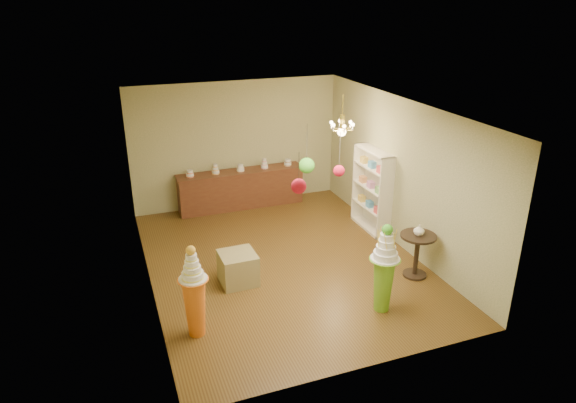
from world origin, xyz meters
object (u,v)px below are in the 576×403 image
object	(u,v)px
pedestal_orange	(195,299)
round_table	(417,250)
pedestal_green	(384,274)
sideboard	(241,188)

from	to	relation	value
pedestal_orange	round_table	size ratio (longest dim) A/B	1.81
pedestal_orange	pedestal_green	bearing A→B (deg)	-7.82
sideboard	pedestal_green	bearing A→B (deg)	-79.10
pedestal_green	round_table	size ratio (longest dim) A/B	1.85
pedestal_green	pedestal_orange	size ratio (longest dim) A/B	1.02
pedestal_green	pedestal_orange	world-z (taller)	pedestal_green
sideboard	round_table	xyz separation A→B (m)	(2.10, -4.31, 0.06)
sideboard	round_table	world-z (taller)	sideboard
pedestal_green	sideboard	world-z (taller)	pedestal_green
pedestal_green	round_table	world-z (taller)	pedestal_green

